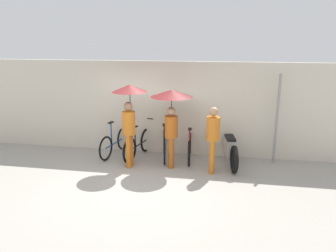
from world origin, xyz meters
name	(u,v)px	position (x,y,z in m)	size (l,w,h in m)	color
ground_plane	(136,181)	(0.00, 0.00, 0.00)	(30.00, 30.00, 0.00)	#9E998E
back_wall	(155,108)	(0.00, 2.09, 1.28)	(11.14, 0.12, 2.56)	beige
parked_bicycle_0	(115,142)	(-1.04, 1.66, 0.36)	(0.47, 1.63, 1.10)	black
parked_bicycle_1	(138,144)	(-0.35, 1.57, 0.36)	(0.53, 1.65, 0.99)	black
parked_bicycle_2	(164,144)	(0.35, 1.68, 0.38)	(0.50, 1.70, 1.07)	black
parked_bicycle_3	(190,146)	(1.04, 1.66, 0.35)	(0.44, 1.63, 1.03)	black
pedestrian_leading	(129,105)	(-0.38, 0.95, 1.56)	(0.88, 0.88, 2.06)	#C66B1E
pedestrian_center	(171,106)	(0.63, 1.12, 1.55)	(1.05, 1.05, 1.94)	#B25619
pedestrian_trailing	(213,135)	(1.68, 0.84, 0.94)	(0.32, 0.32, 1.62)	#C66B1E
motorcycle	(230,148)	(2.09, 1.59, 0.39)	(0.60, 2.06, 0.91)	black
awning_pole	(277,119)	(3.23, 1.76, 1.16)	(0.07, 0.07, 2.33)	gray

